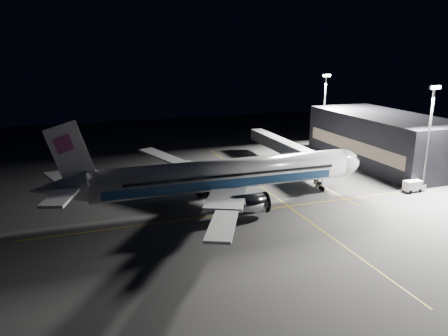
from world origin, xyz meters
TOP-DOWN VIEW (x-y plane):
  - ground at (0.00, 0.00)m, footprint 200.00×200.00m
  - guide_line_main at (10.00, 0.00)m, footprint 0.25×80.00m
  - guide_line_cross at (0.00, -6.00)m, footprint 70.00×0.25m
  - guide_line_side at (22.00, 10.00)m, footprint 0.25×40.00m
  - airliner at (-1.08, 0.00)m, footprint 61.48×54.22m
  - terminal at (45.98, 14.00)m, footprint 18.12×40.00m
  - jet_bridge at (22.00, 18.06)m, footprint 3.60×34.40m
  - floodlight_mast_north at (40.00, 31.99)m, footprint 2.40×0.68m
  - floodlight_mast_south at (40.00, -6.01)m, footprint 2.40×0.67m
  - service_truck at (37.24, -6.69)m, footprint 4.65×2.23m
  - baggage_tug at (-0.20, 10.24)m, footprint 3.24×2.87m
  - safety_cone_a at (2.14, 4.00)m, footprint 0.38×0.38m
  - safety_cone_b at (6.00, 12.26)m, footprint 0.41×0.41m
  - safety_cone_c at (-0.82, 14.00)m, footprint 0.43×0.43m

SIDE VIEW (x-z plane):
  - ground at x=0.00m, z-range 0.00..0.00m
  - guide_line_main at x=10.00m, z-range 0.00..0.01m
  - guide_line_cross at x=0.00m, z-range 0.00..0.01m
  - guide_line_side at x=22.00m, z-range 0.00..0.01m
  - safety_cone_a at x=2.14m, z-range 0.00..0.56m
  - safety_cone_b at x=6.00m, z-range 0.00..0.62m
  - safety_cone_c at x=-0.82m, z-range 0.00..0.64m
  - baggage_tug at x=-0.20m, z-range -0.08..1.91m
  - service_truck at x=37.24m, z-range 0.08..2.41m
  - jet_bridge at x=22.00m, z-range 1.43..7.73m
  - airliner at x=-1.08m, z-range -3.16..13.48m
  - terminal at x=45.98m, z-range 0.00..12.00m
  - floodlight_mast_north at x=40.00m, z-range 2.02..22.72m
  - floodlight_mast_south at x=40.00m, z-range 2.02..22.72m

